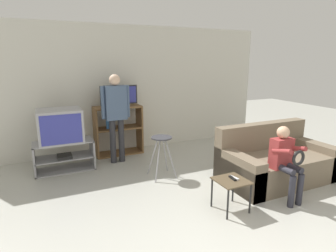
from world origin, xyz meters
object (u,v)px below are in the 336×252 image
Objects in this scene: tv_stand at (64,156)px; media_shelf at (118,130)px; remote_control_black at (233,178)px; person_seated_child at (285,157)px; couch at (275,162)px; television_flat at (119,97)px; person_standing_adult at (116,110)px; snack_table at (231,184)px; television_main at (60,126)px; remote_control_white at (234,178)px; folding_stool at (162,145)px.

media_shelf reaches higher than tv_stand.
tv_stand reaches higher than remote_control_black.
tv_stand is 3.60m from person_seated_child.
couch is (1.96, -2.31, -0.22)m from media_shelf.
couch is at bearing -49.88° from television_flat.
person_standing_adult reaches higher than tv_stand.
television_main is at bearing 128.22° from snack_table.
couch reaches higher than tv_stand.
person_standing_adult reaches higher than media_shelf.
media_shelf is 6.93× the size of remote_control_white.
television_main is 0.43× the size of person_standing_adult.
folding_stool is 1.87m from person_seated_child.
person_standing_adult reaches higher than remote_control_black.
person_seated_child is at bearing 1.52° from remote_control_black.
remote_control_white is 1.29m from couch.
remote_control_black is 0.84m from person_seated_child.
television_flat reaches higher than person_seated_child.
remote_control_black is (0.03, 0.02, 0.07)m from snack_table.
remote_control_black is at bearing 174.74° from person_seated_child.
television_main is 1.78m from folding_stool.
folding_stool is 1.41m from remote_control_white.
person_standing_adult is (-0.15, -0.46, 0.50)m from media_shelf.
remote_control_white is (0.73, -2.76, -0.77)m from television_flat.
media_shelf is at bearing 111.69° from remote_control_black.
remote_control_white is at bearing -50.58° from television_main.
television_flat is 0.72× the size of person_seated_child.
remote_control_white is 0.08× the size of couch.
folding_stool is 0.42× the size of person_standing_adult.
remote_control_white is 0.14× the size of person_seated_child.
remote_control_black is (0.74, -2.79, -0.08)m from media_shelf.
remote_control_black is at bearing -75.09° from media_shelf.
television_flat is 1.08× the size of folding_stool.
television_flat reaches higher than remote_control_white.
remote_control_black is (0.71, -2.76, -0.77)m from television_flat.
tv_stand is 0.97× the size of person_seated_child.
couch reaches higher than folding_stool.
television_main is 3.02m from remote_control_white.
media_shelf is 0.97× the size of person_seated_child.
person_seated_child is (1.56, -2.86, 0.10)m from media_shelf.
television_main is 3.00m from remote_control_black.
media_shelf is 1.45× the size of folding_stool.
snack_table is 0.40× the size of person_seated_child.
remote_control_white is at bearing 19.46° from remote_control_black.
couch reaches higher than remote_control_white.
tv_stand is 0.60× the size of person_standing_adult.
snack_table is 2.59m from person_standing_adult.
remote_control_black is 0.14× the size of person_seated_child.
television_flat is 3.27m from person_seated_child.
media_shelf is 3.04m from couch.
remote_control_black is at bearing -75.66° from television_flat.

